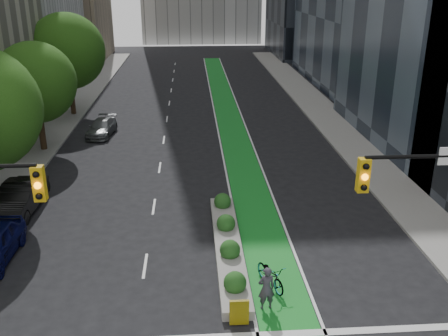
{
  "coord_description": "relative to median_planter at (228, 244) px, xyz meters",
  "views": [
    {
      "loc": [
        -0.33,
        -12.88,
        11.73
      ],
      "look_at": [
        1.2,
        9.82,
        3.0
      ],
      "focal_mm": 40.0,
      "sensor_mm": 36.0,
      "label": 1
    }
  ],
  "objects": [
    {
      "name": "tree_far",
      "position": [
        -12.2,
        24.96,
        5.32
      ],
      "size": [
        6.6,
        6.6,
        9.0
      ],
      "color": "black",
      "rests_on": "ground"
    },
    {
      "name": "sidewalk_right",
      "position": [
        10.6,
        17.96,
        -0.3
      ],
      "size": [
        3.6,
        90.0,
        0.15
      ],
      "primitive_type": "cube",
      "color": "gray",
      "rests_on": "ground"
    },
    {
      "name": "median_planter",
      "position": [
        0.0,
        0.0,
        0.0
      ],
      "size": [
        1.2,
        10.26,
        1.1
      ],
      "color": "gray",
      "rests_on": "ground"
    },
    {
      "name": "parked_car_left_mid",
      "position": [
        -10.7,
        4.7,
        0.44
      ],
      "size": [
        1.91,
        5.0,
        1.63
      ],
      "primitive_type": "imported",
      "rotation": [
        0.0,
        0.0,
        -0.04
      ],
      "color": "black",
      "rests_on": "ground"
    },
    {
      "name": "bicycle",
      "position": [
        1.5,
        -2.88,
        0.16
      ],
      "size": [
        1.39,
        2.13,
        1.06
      ],
      "primitive_type": "imported",
      "rotation": [
        0.0,
        0.0,
        0.37
      ],
      "color": "gray",
      "rests_on": "ground"
    },
    {
      "name": "sidewalk_left",
      "position": [
        -13.0,
        17.96,
        -0.3
      ],
      "size": [
        3.6,
        90.0,
        0.15
      ],
      "primitive_type": "cube",
      "color": "gray",
      "rests_on": "ground"
    },
    {
      "name": "cyclist",
      "position": [
        1.1,
        -4.34,
        0.52
      ],
      "size": [
        0.72,
        0.54,
        1.79
      ],
      "primitive_type": "imported",
      "rotation": [
        0.0,
        0.0,
        3.32
      ],
      "color": "#3A3641",
      "rests_on": "ground"
    },
    {
      "name": "bike_lane_paint",
      "position": [
        1.8,
        22.96,
        -0.37
      ],
      "size": [
        2.2,
        70.0,
        0.01
      ],
      "primitive_type": "cube",
      "color": "#188426",
      "rests_on": "ground"
    },
    {
      "name": "tree_midfar",
      "position": [
        -12.2,
        14.96,
        4.57
      ],
      "size": [
        5.6,
        5.6,
        7.76
      ],
      "color": "black",
      "rests_on": "ground"
    },
    {
      "name": "parked_car_left_far",
      "position": [
        -8.63,
        18.54,
        0.25
      ],
      "size": [
        2.2,
        4.46,
        1.25
      ],
      "primitive_type": "imported",
      "rotation": [
        0.0,
        0.0,
        -0.11
      ],
      "color": "#5D6062",
      "rests_on": "ground"
    }
  ]
}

